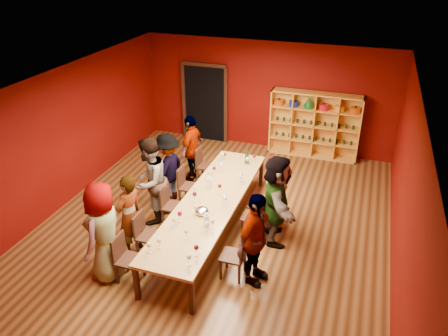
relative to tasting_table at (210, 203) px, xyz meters
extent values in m
cube|color=#543116|center=(0.00, 0.00, -0.71)|extent=(7.10, 9.10, 0.02)
cube|color=#5A0804|center=(0.00, 4.51, 0.80)|extent=(7.10, 0.02, 3.00)
cube|color=#5A0804|center=(-3.51, 0.00, 0.80)|extent=(0.02, 9.10, 3.00)
cube|color=#5A0804|center=(3.51, 0.00, 0.80)|extent=(0.02, 9.10, 3.00)
cube|color=silver|center=(0.00, 0.00, 2.31)|extent=(7.10, 9.10, 0.02)
cube|color=#AF8948|center=(0.00, 0.00, 0.02)|extent=(1.10, 4.50, 0.06)
cube|color=black|center=(-0.49, -2.17, -0.35)|extent=(0.08, 0.08, 0.69)
cube|color=black|center=(-0.49, 2.17, -0.35)|extent=(0.08, 0.08, 0.69)
cube|color=black|center=(0.49, -2.17, -0.35)|extent=(0.08, 0.08, 0.69)
cube|color=black|center=(0.49, 2.17, -0.35)|extent=(0.08, 0.08, 0.69)
cube|color=black|center=(-1.80, 4.44, 0.40)|extent=(1.20, 0.14, 2.20)
cube|color=black|center=(-1.80, 4.37, 1.55)|extent=(1.32, 0.06, 0.10)
cube|color=black|center=(-2.45, 4.37, 0.40)|extent=(0.10, 0.06, 2.20)
cube|color=black|center=(-1.15, 4.37, 0.40)|extent=(0.10, 0.06, 2.20)
cube|color=gold|center=(0.22, 4.28, 0.20)|extent=(0.04, 0.40, 1.80)
cube|color=gold|center=(2.58, 4.28, 0.20)|extent=(0.04, 0.40, 1.80)
cube|color=gold|center=(1.40, 4.28, 1.08)|extent=(2.40, 0.40, 0.04)
cube|color=gold|center=(1.40, 4.28, -0.68)|extent=(2.40, 0.40, 0.04)
cube|color=gold|center=(1.40, 4.47, 0.20)|extent=(2.40, 0.02, 1.80)
cube|color=gold|center=(1.40, 4.28, -0.25)|extent=(2.36, 0.38, 0.03)
cube|color=gold|center=(1.40, 4.28, 0.20)|extent=(2.36, 0.38, 0.03)
cube|color=gold|center=(1.40, 4.28, 0.65)|extent=(2.36, 0.38, 0.03)
cube|color=gold|center=(0.80, 4.28, 0.20)|extent=(0.03, 0.38, 1.76)
cube|color=gold|center=(1.40, 4.28, 0.20)|extent=(0.03, 0.38, 1.76)
cube|color=gold|center=(2.00, 4.28, 0.20)|extent=(0.03, 0.38, 1.76)
cylinder|color=#C24F0B|center=(0.40, 4.28, 0.74)|extent=(0.26, 0.26, 0.15)
sphere|color=black|center=(0.40, 4.28, 0.84)|extent=(0.05, 0.05, 0.05)
cylinder|color=navy|center=(0.80, 4.28, 0.74)|extent=(0.26, 0.26, 0.15)
sphere|color=black|center=(0.80, 4.28, 0.84)|extent=(0.05, 0.05, 0.05)
cylinder|color=#175E23|center=(1.20, 4.28, 0.71)|extent=(0.26, 0.26, 0.08)
cone|color=#175E23|center=(1.20, 4.28, 0.86)|extent=(0.24, 0.24, 0.22)
cylinder|color=red|center=(1.60, 4.28, 0.74)|extent=(0.26, 0.26, 0.15)
sphere|color=black|center=(1.60, 4.28, 0.84)|extent=(0.05, 0.05, 0.05)
cylinder|color=orange|center=(2.00, 4.28, 0.74)|extent=(0.26, 0.26, 0.15)
sphere|color=black|center=(2.00, 4.28, 0.84)|extent=(0.05, 0.05, 0.05)
cylinder|color=#C24F0B|center=(2.40, 4.28, 0.74)|extent=(0.26, 0.26, 0.15)
sphere|color=black|center=(2.40, 4.28, 0.84)|extent=(0.05, 0.05, 0.05)
cylinder|color=black|center=(0.38, 4.28, -0.18)|extent=(0.07, 0.07, 0.10)
cylinder|color=black|center=(0.56, 4.28, -0.18)|extent=(0.07, 0.07, 0.10)
cylinder|color=black|center=(0.75, 4.28, -0.18)|extent=(0.07, 0.07, 0.10)
cylinder|color=black|center=(0.93, 4.28, -0.18)|extent=(0.07, 0.07, 0.10)
cylinder|color=black|center=(1.12, 4.28, -0.18)|extent=(0.07, 0.07, 0.10)
cylinder|color=black|center=(1.30, 4.28, -0.18)|extent=(0.07, 0.07, 0.10)
cylinder|color=black|center=(1.49, 4.28, -0.18)|extent=(0.07, 0.07, 0.10)
cylinder|color=black|center=(1.67, 4.28, -0.18)|extent=(0.07, 0.07, 0.10)
cylinder|color=black|center=(1.86, 4.28, -0.18)|extent=(0.07, 0.07, 0.10)
cylinder|color=black|center=(2.04, 4.28, -0.18)|extent=(0.07, 0.07, 0.10)
cylinder|color=black|center=(2.23, 4.28, -0.18)|extent=(0.07, 0.07, 0.10)
cylinder|color=black|center=(2.42, 4.28, -0.18)|extent=(0.07, 0.07, 0.10)
cylinder|color=black|center=(0.38, 4.28, 0.27)|extent=(0.07, 0.07, 0.10)
cylinder|color=black|center=(0.56, 4.28, 0.27)|extent=(0.07, 0.07, 0.10)
cylinder|color=black|center=(0.75, 4.28, 0.27)|extent=(0.07, 0.07, 0.10)
cylinder|color=black|center=(0.93, 4.28, 0.27)|extent=(0.07, 0.07, 0.10)
cylinder|color=black|center=(1.12, 4.28, 0.27)|extent=(0.07, 0.07, 0.10)
cylinder|color=black|center=(1.30, 4.28, 0.27)|extent=(0.07, 0.07, 0.10)
cylinder|color=black|center=(1.49, 4.28, 0.27)|extent=(0.07, 0.07, 0.10)
cylinder|color=black|center=(1.67, 4.28, 0.27)|extent=(0.07, 0.07, 0.10)
cylinder|color=black|center=(1.86, 4.28, 0.27)|extent=(0.07, 0.07, 0.10)
cylinder|color=black|center=(2.04, 4.28, 0.27)|extent=(0.07, 0.07, 0.10)
cylinder|color=black|center=(2.23, 4.28, 0.27)|extent=(0.07, 0.07, 0.10)
cylinder|color=black|center=(2.42, 4.28, 0.27)|extent=(0.07, 0.07, 0.10)
cube|color=black|center=(-0.83, -1.79, -0.27)|extent=(0.42, 0.42, 0.04)
cube|color=black|center=(-1.02, -1.79, -0.03)|extent=(0.04, 0.40, 0.44)
cube|color=black|center=(-1.00, -1.96, -0.49)|extent=(0.04, 0.04, 0.41)
cube|color=black|center=(-0.66, -1.96, -0.49)|extent=(0.04, 0.04, 0.41)
cube|color=black|center=(-1.00, -1.62, -0.49)|extent=(0.04, 0.04, 0.41)
cube|color=black|center=(-0.66, -1.62, -0.49)|extent=(0.04, 0.04, 0.41)
imported|color=#5577AF|center=(-1.27, -1.79, 0.22)|extent=(0.50, 0.91, 1.85)
cube|color=black|center=(-0.83, -1.07, -0.27)|extent=(0.42, 0.42, 0.04)
cube|color=black|center=(-1.02, -1.07, -0.03)|extent=(0.04, 0.40, 0.44)
cube|color=black|center=(-1.00, -1.24, -0.49)|extent=(0.04, 0.04, 0.41)
cube|color=black|center=(-0.66, -1.24, -0.49)|extent=(0.04, 0.04, 0.41)
cube|color=black|center=(-1.00, -0.90, -0.49)|extent=(0.04, 0.04, 0.41)
cube|color=black|center=(-0.66, -0.90, -0.49)|extent=(0.04, 0.04, 0.41)
imported|color=#47474C|center=(-1.20, -1.07, 0.12)|extent=(0.57, 0.69, 1.63)
cube|color=black|center=(-0.83, 0.01, -0.27)|extent=(0.42, 0.42, 0.04)
cube|color=black|center=(-1.02, 0.01, -0.03)|extent=(0.04, 0.40, 0.44)
cube|color=black|center=(-1.00, -0.16, -0.49)|extent=(0.04, 0.04, 0.41)
cube|color=black|center=(-0.66, -0.16, -0.49)|extent=(0.04, 0.04, 0.41)
cube|color=black|center=(-1.00, 0.18, -0.49)|extent=(0.04, 0.04, 0.41)
cube|color=black|center=(-0.66, 0.18, -0.49)|extent=(0.04, 0.04, 0.41)
imported|color=#597EB8|center=(-1.33, 0.01, 0.24)|extent=(0.50, 0.92, 1.89)
cube|color=black|center=(-0.83, 0.86, -0.27)|extent=(0.42, 0.42, 0.04)
cube|color=black|center=(-1.02, 0.86, -0.03)|extent=(0.04, 0.40, 0.44)
cube|color=black|center=(-1.00, 0.69, -0.49)|extent=(0.04, 0.04, 0.41)
cube|color=black|center=(-0.66, 0.69, -0.49)|extent=(0.04, 0.04, 0.41)
cube|color=black|center=(-1.00, 1.03, -0.49)|extent=(0.04, 0.04, 0.41)
cube|color=black|center=(-0.66, 1.03, -0.49)|extent=(0.04, 0.04, 0.41)
imported|color=#15193C|center=(-1.33, 0.86, 0.12)|extent=(0.55, 1.09, 1.63)
cube|color=black|center=(-0.83, 1.93, -0.27)|extent=(0.42, 0.42, 0.04)
cube|color=black|center=(-1.02, 1.93, -0.03)|extent=(0.04, 0.40, 0.44)
cube|color=black|center=(-1.00, 1.76, -0.49)|extent=(0.04, 0.04, 0.41)
cube|color=black|center=(-0.66, 1.76, -0.49)|extent=(0.04, 0.04, 0.41)
cube|color=black|center=(-1.00, 2.10, -0.49)|extent=(0.04, 0.04, 0.41)
cube|color=black|center=(-0.66, 2.10, -0.49)|extent=(0.04, 0.04, 0.41)
imported|color=#141739|center=(-1.20, 1.93, 0.15)|extent=(0.52, 1.02, 1.70)
cube|color=black|center=(0.83, -1.11, -0.27)|extent=(0.42, 0.42, 0.04)
cube|color=black|center=(1.02, -1.11, -0.03)|extent=(0.04, 0.40, 0.44)
cube|color=black|center=(0.66, -1.28, -0.49)|extent=(0.04, 0.04, 0.41)
cube|color=black|center=(1.00, -1.28, -0.49)|extent=(0.04, 0.04, 0.41)
cube|color=black|center=(0.66, -0.94, -0.49)|extent=(0.04, 0.04, 0.41)
cube|color=black|center=(1.00, -0.94, -0.49)|extent=(0.04, 0.04, 0.41)
imported|color=#121932|center=(1.21, -1.11, 0.18)|extent=(0.70, 1.11, 1.75)
cube|color=black|center=(0.83, 0.18, -0.27)|extent=(0.42, 0.42, 0.04)
cube|color=black|center=(1.02, 0.18, -0.03)|extent=(0.04, 0.40, 0.44)
cube|color=black|center=(0.66, 0.01, -0.49)|extent=(0.04, 0.04, 0.41)
cube|color=black|center=(1.00, 0.01, -0.49)|extent=(0.04, 0.04, 0.41)
cube|color=black|center=(0.66, 0.35, -0.49)|extent=(0.04, 0.04, 0.41)
cube|color=black|center=(1.00, 0.35, -0.49)|extent=(0.04, 0.04, 0.41)
imported|color=#557BAF|center=(1.29, 0.18, 0.22)|extent=(0.98, 1.77, 1.84)
cube|color=black|center=(0.83, 0.67, -0.27)|extent=(0.42, 0.42, 0.04)
cube|color=black|center=(1.02, 0.67, -0.03)|extent=(0.04, 0.40, 0.44)
cube|color=black|center=(0.66, 0.50, -0.49)|extent=(0.04, 0.04, 0.41)
cube|color=black|center=(1.00, 0.50, -0.49)|extent=(0.04, 0.04, 0.41)
cube|color=black|center=(0.66, 0.84, -0.49)|extent=(0.04, 0.04, 0.41)
cube|color=black|center=(1.00, 0.84, -0.49)|extent=(0.04, 0.04, 0.41)
imported|color=pink|center=(1.16, 0.67, 0.09)|extent=(0.64, 0.86, 1.58)
cylinder|color=white|center=(-0.31, -1.03, 0.05)|extent=(0.06, 0.06, 0.01)
cylinder|color=white|center=(-0.31, -1.03, 0.11)|extent=(0.01, 0.01, 0.10)
ellipsoid|color=#D7C586|center=(-0.31, -1.03, 0.19)|extent=(0.07, 0.07, 0.08)
cylinder|color=white|center=(0.27, 0.02, 0.05)|extent=(0.06, 0.06, 0.01)
cylinder|color=white|center=(0.27, 0.02, 0.11)|extent=(0.01, 0.01, 0.10)
ellipsoid|color=white|center=(0.27, 0.02, 0.19)|extent=(0.07, 0.07, 0.08)
cylinder|color=white|center=(0.34, -0.07, 0.06)|extent=(0.07, 0.07, 0.01)
cylinder|color=white|center=(0.34, -0.07, 0.12)|extent=(0.01, 0.01, 0.12)
ellipsoid|color=white|center=(0.34, -0.07, 0.21)|extent=(0.09, 0.09, 0.10)
cylinder|color=white|center=(0.36, 0.84, 0.06)|extent=(0.07, 0.07, 0.01)
cylinder|color=white|center=(0.36, 0.84, 0.12)|extent=(0.01, 0.01, 0.11)
ellipsoid|color=white|center=(0.36, 0.84, 0.21)|extent=(0.08, 0.08, 0.10)
cylinder|color=white|center=(0.37, 1.92, 0.05)|extent=(0.06, 0.06, 0.01)
cylinder|color=white|center=(0.37, 1.92, 0.11)|extent=(0.01, 0.01, 0.11)
ellipsoid|color=#4B0814|center=(0.37, 1.92, 0.20)|extent=(0.08, 0.08, 0.09)
cylinder|color=white|center=(-0.38, -1.85, 0.06)|extent=(0.07, 0.07, 0.01)
cylinder|color=white|center=(-0.38, -1.85, 0.12)|extent=(0.01, 0.01, 0.11)
ellipsoid|color=#D7C586|center=(-0.38, -1.85, 0.21)|extent=(0.08, 0.08, 0.10)
cylinder|color=white|center=(-0.28, -1.68, 0.05)|extent=(0.06, 0.06, 0.01)
cylinder|color=white|center=(-0.28, -1.68, 0.11)|extent=(0.01, 0.01, 0.11)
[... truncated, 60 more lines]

